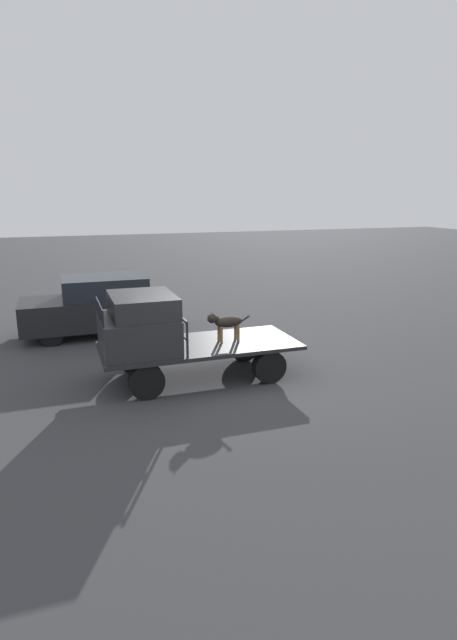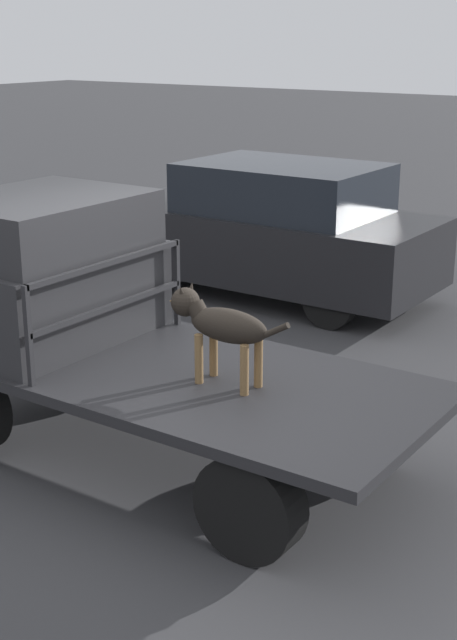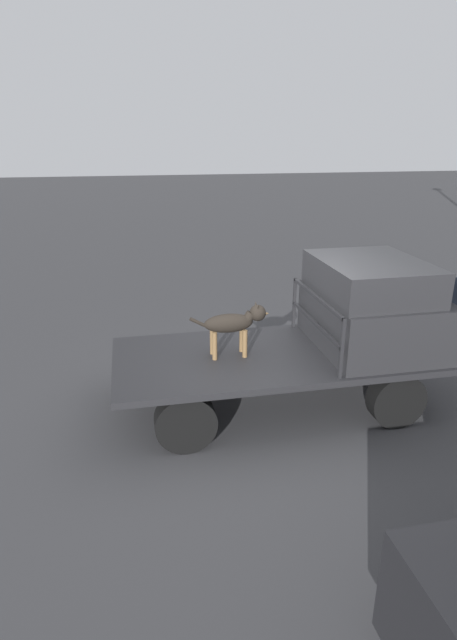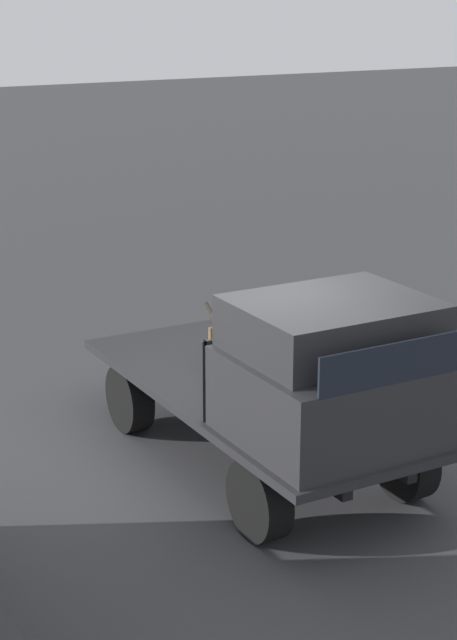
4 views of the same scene
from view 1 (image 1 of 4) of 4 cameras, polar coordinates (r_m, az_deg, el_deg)
ground_plane at (r=10.83m, az=-3.26°, el=-6.55°), size 80.00×80.00×0.00m
flatbed_truck at (r=10.65m, az=-3.30°, el=-3.74°), size 4.14×1.81×0.76m
truck_cab at (r=10.18m, az=-10.15°, el=-0.45°), size 1.47×1.69×1.14m
truck_headboard at (r=10.34m, az=-5.91°, el=-0.41°), size 0.04×1.69×0.72m
dog at (r=10.59m, az=-0.44°, el=-0.26°), size 0.99×0.24×0.68m
parked_sedan at (r=14.34m, az=-14.49°, el=1.59°), size 4.11×1.75×1.62m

